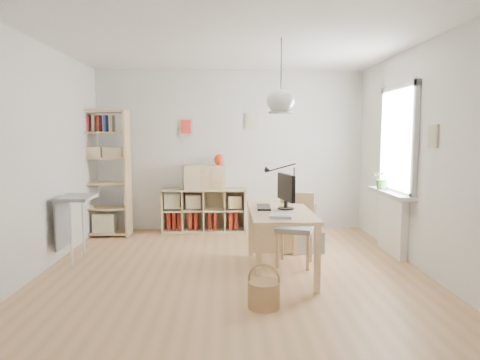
{
  "coord_description": "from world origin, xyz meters",
  "views": [
    {
      "loc": [
        -0.07,
        -5.05,
        1.61
      ],
      "look_at": [
        0.1,
        0.3,
        1.05
      ],
      "focal_mm": 32.0,
      "sensor_mm": 36.0,
      "label": 1
    }
  ],
  "objects_px": {
    "desk": "(280,217)",
    "chair": "(295,224)",
    "drawer_chest": "(204,177)",
    "cube_shelf": "(203,213)",
    "storage_chest": "(300,236)",
    "monitor": "(286,189)",
    "tall_bookshelf": "(103,168)"
  },
  "relations": [
    {
      "from": "desk",
      "to": "chair",
      "type": "height_order",
      "value": "chair"
    },
    {
      "from": "desk",
      "to": "drawer_chest",
      "type": "xyz_separation_m",
      "value": [
        -0.99,
        2.19,
        0.26
      ]
    },
    {
      "from": "cube_shelf",
      "to": "storage_chest",
      "type": "distance_m",
      "value": 1.91
    },
    {
      "from": "chair",
      "to": "drawer_chest",
      "type": "relative_size",
      "value": 1.29
    },
    {
      "from": "storage_chest",
      "to": "drawer_chest",
      "type": "xyz_separation_m",
      "value": [
        -1.41,
        1.22,
        0.71
      ]
    },
    {
      "from": "desk",
      "to": "monitor",
      "type": "bearing_deg",
      "value": 18.27
    },
    {
      "from": "chair",
      "to": "cube_shelf",
      "type": "bearing_deg",
      "value": 140.34
    },
    {
      "from": "desk",
      "to": "storage_chest",
      "type": "distance_m",
      "value": 1.15
    },
    {
      "from": "monitor",
      "to": "tall_bookshelf",
      "type": "bearing_deg",
      "value": 131.27
    },
    {
      "from": "cube_shelf",
      "to": "desk",
      "type": "bearing_deg",
      "value": -65.39
    },
    {
      "from": "desk",
      "to": "monitor",
      "type": "relative_size",
      "value": 3.19
    },
    {
      "from": "chair",
      "to": "storage_chest",
      "type": "distance_m",
      "value": 0.73
    },
    {
      "from": "tall_bookshelf",
      "to": "storage_chest",
      "type": "height_order",
      "value": "tall_bookshelf"
    },
    {
      "from": "cube_shelf",
      "to": "storage_chest",
      "type": "xyz_separation_m",
      "value": [
        1.43,
        -1.26,
        -0.1
      ]
    },
    {
      "from": "desk",
      "to": "cube_shelf",
      "type": "distance_m",
      "value": 2.48
    },
    {
      "from": "storage_chest",
      "to": "drawer_chest",
      "type": "distance_m",
      "value": 1.99
    },
    {
      "from": "cube_shelf",
      "to": "tall_bookshelf",
      "type": "height_order",
      "value": "tall_bookshelf"
    },
    {
      "from": "desk",
      "to": "cube_shelf",
      "type": "bearing_deg",
      "value": 114.61
    },
    {
      "from": "tall_bookshelf",
      "to": "drawer_chest",
      "type": "height_order",
      "value": "tall_bookshelf"
    },
    {
      "from": "tall_bookshelf",
      "to": "chair",
      "type": "xyz_separation_m",
      "value": [
        2.83,
        -1.62,
        -0.58
      ]
    },
    {
      "from": "chair",
      "to": "storage_chest",
      "type": "relative_size",
      "value": 1.28
    },
    {
      "from": "cube_shelf",
      "to": "drawer_chest",
      "type": "height_order",
      "value": "drawer_chest"
    },
    {
      "from": "tall_bookshelf",
      "to": "cube_shelf",
      "type": "bearing_deg",
      "value": 10.19
    },
    {
      "from": "monitor",
      "to": "cube_shelf",
      "type": "bearing_deg",
      "value": 103.59
    },
    {
      "from": "desk",
      "to": "tall_bookshelf",
      "type": "height_order",
      "value": "tall_bookshelf"
    },
    {
      "from": "tall_bookshelf",
      "to": "drawer_chest",
      "type": "bearing_deg",
      "value": 8.57
    },
    {
      "from": "cube_shelf",
      "to": "chair",
      "type": "xyz_separation_m",
      "value": [
        1.26,
        -1.9,
        0.21
      ]
    },
    {
      "from": "tall_bookshelf",
      "to": "monitor",
      "type": "bearing_deg",
      "value": -35.89
    },
    {
      "from": "storage_chest",
      "to": "monitor",
      "type": "relative_size",
      "value": 1.47
    },
    {
      "from": "tall_bookshelf",
      "to": "desk",
      "type": "bearing_deg",
      "value": -37.01
    },
    {
      "from": "desk",
      "to": "storage_chest",
      "type": "bearing_deg",
      "value": 67.02
    },
    {
      "from": "monitor",
      "to": "drawer_chest",
      "type": "height_order",
      "value": "monitor"
    }
  ]
}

